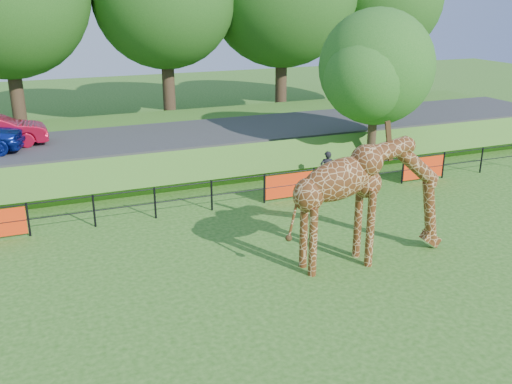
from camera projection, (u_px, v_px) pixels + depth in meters
ground at (319, 326)px, 13.06m from camera, size 90.00×90.00×0.00m
giraffe at (370, 201)px, 15.73m from camera, size 4.99×0.99×3.56m
perimeter_fence at (212, 196)px, 19.89m from camera, size 28.07×0.10×1.10m
embankment at (162, 144)px, 26.42m from camera, size 40.00×9.00×1.30m
road at (169, 136)px, 24.88m from camera, size 40.00×5.00×0.12m
visitor at (327, 170)px, 22.14m from camera, size 0.62×0.48×1.50m
tree_east at (378, 71)px, 22.79m from camera, size 5.40×4.71×6.76m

